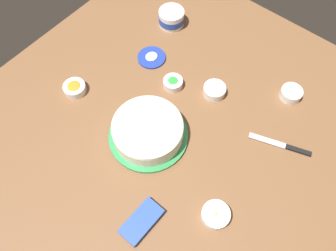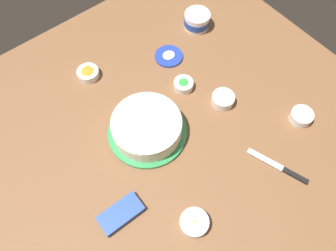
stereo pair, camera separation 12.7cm
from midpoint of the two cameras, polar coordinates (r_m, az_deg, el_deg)
name	(u,v)px [view 1 (the left image)]	position (r m, az deg, el deg)	size (l,w,h in m)	color
ground_plane	(178,126)	(1.30, -1.01, -0.40)	(1.54, 1.54, 0.00)	brown
frosted_cake	(148,131)	(1.25, -6.32, -1.14)	(0.30, 0.30, 0.10)	#339351
frosting_tub	(171,17)	(1.61, -1.77, 17.68)	(0.12, 0.12, 0.07)	white
frosting_tub_lid	(152,57)	(1.49, -5.28, 11.22)	(0.12, 0.12, 0.02)	#233DAD
spreading_knife	(285,146)	(1.31, 16.73, -3.66)	(0.10, 0.23, 0.01)	silver
sprinkle_bowl_pink	(291,93)	(1.42, 17.77, 4.97)	(0.09, 0.09, 0.04)	white
sprinkle_bowl_green	(173,83)	(1.39, -1.77, 7.06)	(0.08, 0.08, 0.04)	white
sprinkle_bowl_orange	(75,88)	(1.44, -18.00, 5.88)	(0.09, 0.09, 0.04)	white
sprinkle_bowl_yellow	(216,215)	(1.16, 4.91, -15.16)	(0.10, 0.10, 0.04)	white
sprinkle_bowl_rainbow	(214,90)	(1.37, 5.27, 5.75)	(0.09, 0.09, 0.04)	white
candy_box_lower	(142,221)	(1.17, -7.71, -16.13)	(0.15, 0.08, 0.02)	#2D51B2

